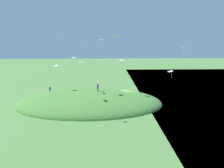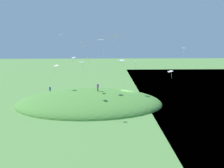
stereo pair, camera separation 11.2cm
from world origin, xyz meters
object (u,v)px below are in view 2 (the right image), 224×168
kite_12 (83,42)px  person_watching_kites (50,89)px  kite_0 (170,72)px  kite_5 (56,66)px  kite_9 (136,61)px  mooring_post (148,100)px  kite_6 (122,61)px  kite_8 (61,35)px  kite_2 (116,36)px  kite_11 (74,58)px  kite_10 (102,40)px  kite_4 (184,49)px  kite_3 (105,52)px  kite_1 (89,58)px  person_on_hilltop (98,86)px  kite_7 (82,64)px

kite_12 → person_watching_kites: bearing=-44.2°
kite_0 → kite_5: 22.47m
kite_9 → mooring_post: bearing=100.8°
kite_6 → kite_0: bearing=133.2°
kite_8 → kite_5: bearing=-47.3°
kite_2 → kite_9: size_ratio=0.73×
kite_8 → kite_11: (-2.89, 4.36, -3.94)m
kite_2 → kite_10: (2.77, 15.20, -0.43)m
kite_4 → kite_10: bearing=16.1°
kite_3 → kite_0: bearing=123.1°
kite_11 → kite_1: bearing=-97.3°
kite_6 → mooring_post: size_ratio=1.07×
kite_9 → kite_12: size_ratio=1.60×
kite_12 → person_on_hilltop: bearing=-168.8°
kite_2 → kite_3: kite_2 is taller
kite_2 → kite_5: 13.90m
kite_8 → kite_10: size_ratio=0.93×
person_watching_kites → kite_3: 15.38m
person_on_hilltop → mooring_post: size_ratio=1.21×
kite_5 → kite_11: (-4.42, 6.02, 2.21)m
person_on_hilltop → kite_1: 10.05m
kite_1 → kite_3: bearing=-171.7°
kite_11 → mooring_post: size_ratio=1.24×
kite_1 → kite_11: kite_11 is taller
kite_4 → mooring_post: (4.51, -5.26, -10.39)m
kite_5 → kite_11: bearing=126.3°
kite_7 → kite_3: bearing=-101.1°
kite_3 → kite_5: 12.36m
kite_12 → kite_9: bearing=-146.3°
kite_4 → mooring_post: 12.49m
kite_0 → kite_12: size_ratio=1.04×
kite_2 → kite_4: size_ratio=0.90×
kite_5 → kite_10: kite_10 is taller
kite_3 → kite_11: (5.37, 13.25, 0.05)m
kite_9 → kite_8: bearing=23.5°
kite_12 → mooring_post: size_ratio=0.90×
person_watching_kites → kite_10: bearing=151.5°
mooring_post → kite_8: bearing=-4.2°
kite_7 → kite_9: kite_7 is taller
kite_4 → kite_7: bearing=8.6°
kite_7 → mooring_post: kite_7 is taller
person_on_hilltop → kite_5: bearing=111.8°
kite_4 → kite_11: kite_4 is taller
kite_4 → kite_10: 14.04m
kite_2 → kite_0: bearing=123.8°
kite_0 → kite_3: kite_3 is taller
kite_8 → kite_10: bearing=127.4°
kite_0 → kite_12: (14.83, -6.76, 4.44)m
kite_4 → person_watching_kites: bearing=-28.7°
kite_12 → kite_1: bearing=-92.4°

